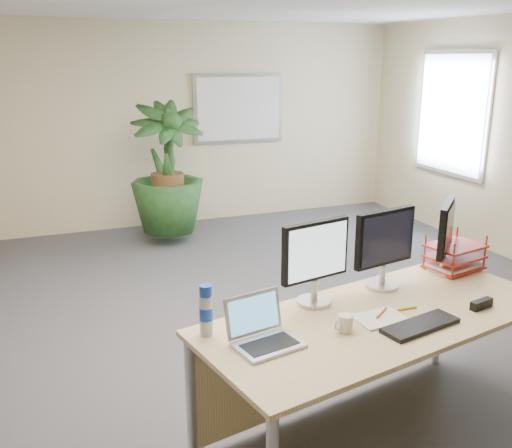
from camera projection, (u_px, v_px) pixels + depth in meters
name	position (u px, v px, depth m)	size (l,w,h in m)	color
floor	(265.00, 361.00, 4.36)	(8.00, 8.00, 0.00)	#46474B
back_wall	(153.00, 127.00, 7.56)	(7.00, 0.04, 2.70)	beige
whiteboard	(239.00, 109.00, 7.89)	(1.30, 0.04, 0.95)	#ABABB0
window	(452.00, 114.00, 7.18)	(0.04, 1.30, 1.55)	#ABABB0
desk	(365.00, 334.00, 3.40)	(2.29, 1.32, 0.83)	tan
floor_plant	(168.00, 184.00, 6.95)	(0.84, 0.84, 1.50)	#153A19
monitor_left	(315.00, 257.00, 3.32)	(0.45, 0.21, 0.51)	silver
monitor_right	(385.00, 244.00, 3.55)	(0.46, 0.21, 0.51)	silver
monitor_dark	(446.00, 233.00, 3.80)	(0.35, 0.34, 0.49)	silver
laptop	(262.00, 331.00, 2.92)	(0.38, 0.35, 0.24)	silver
keyboard	(420.00, 325.00, 3.09)	(0.47, 0.16, 0.03)	black
coffee_mug	(345.00, 323.00, 3.04)	(0.12, 0.08, 0.09)	white
spiral_notebook	(380.00, 318.00, 3.19)	(0.28, 0.21, 0.01)	silver
orange_pen	(382.00, 313.00, 3.23)	(0.01, 0.01, 0.15)	#E85819
yellow_highlighter	(407.00, 308.00, 3.31)	(0.02, 0.02, 0.12)	yellow
water_bottle	(206.00, 311.00, 2.98)	(0.07, 0.07, 0.28)	silver
letter_tray	(454.00, 259.00, 3.92)	(0.41, 0.34, 0.17)	red
stapler	(481.00, 304.00, 3.32)	(0.16, 0.04, 0.05)	black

